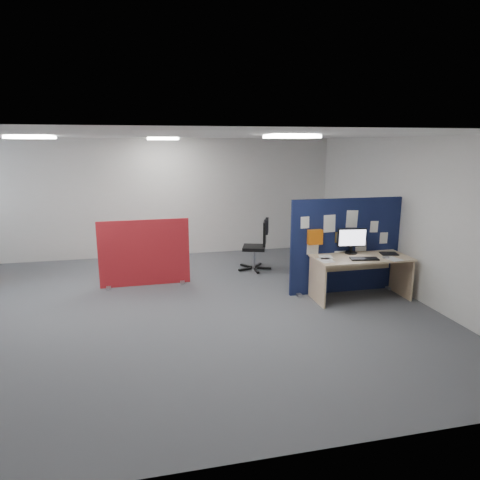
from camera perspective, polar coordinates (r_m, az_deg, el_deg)
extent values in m
plane|color=#4B4E53|center=(6.97, -12.61, -9.33)|extent=(9.00, 9.00, 0.00)
cube|color=white|center=(6.47, -13.80, 13.44)|extent=(9.00, 7.00, 0.02)
cube|color=silver|center=(10.04, -13.13, 5.39)|extent=(9.00, 0.02, 2.70)
cube|color=silver|center=(3.22, -13.32, -10.20)|extent=(9.00, 0.02, 2.70)
cube|color=silver|center=(7.93, 21.39, 2.94)|extent=(0.02, 7.00, 2.70)
cube|color=white|center=(5.80, 6.84, 13.53)|extent=(0.60, 0.60, 0.04)
cube|color=white|center=(7.14, -26.11, 12.20)|extent=(0.60, 0.60, 0.04)
cube|color=white|center=(8.98, -10.30, 13.13)|extent=(0.60, 0.60, 0.04)
cube|color=#101D3E|center=(7.70, 13.89, -0.75)|extent=(2.02, 0.06, 1.67)
cube|color=#98989D|center=(7.59, 7.69, -7.08)|extent=(0.08, 0.30, 0.04)
cube|color=#98989D|center=(8.33, 18.93, -5.87)|extent=(0.08, 0.30, 0.04)
cube|color=white|center=(7.26, 8.66, 2.32)|extent=(0.15, 0.01, 0.20)
cube|color=white|center=(7.44, 11.84, 2.15)|extent=(0.21, 0.01, 0.30)
cube|color=white|center=(7.61, 14.70, 2.73)|extent=(0.21, 0.01, 0.30)
cube|color=white|center=(7.84, 17.45, 1.70)|extent=(0.15, 0.01, 0.20)
cube|color=white|center=(7.40, 9.69, -0.77)|extent=(0.21, 0.01, 0.30)
cube|color=white|center=(7.81, 15.81, -1.18)|extent=(0.21, 0.01, 0.30)
cube|color=white|center=(7.98, 18.61, 0.26)|extent=(0.15, 0.01, 0.20)
cube|color=white|center=(7.67, 13.14, -2.51)|extent=(0.21, 0.01, 0.30)
cube|color=gold|center=(7.59, 13.40, 0.37)|extent=(0.24, 0.01, 0.18)
cube|color=orange|center=(7.33, 9.97, 0.39)|extent=(0.25, 0.10, 0.25)
cube|color=tan|center=(7.43, 15.90, -2.30)|extent=(1.61, 0.72, 0.03)
cube|color=tan|center=(7.20, 10.25, -5.51)|extent=(0.03, 0.66, 0.70)
cube|color=tan|center=(7.92, 20.70, -4.46)|extent=(0.03, 0.66, 0.70)
cube|color=tan|center=(7.75, 14.67, -2.87)|extent=(1.45, 0.02, 0.30)
cylinder|color=black|center=(7.61, 14.57, -1.68)|extent=(0.21, 0.21, 0.02)
cube|color=black|center=(7.59, 14.60, -1.22)|extent=(0.05, 0.04, 0.10)
cube|color=black|center=(7.54, 14.69, 0.32)|extent=(0.50, 0.09, 0.31)
cube|color=silver|center=(7.53, 14.76, 0.29)|extent=(0.46, 0.06, 0.27)
cube|color=black|center=(7.27, 16.23, -2.41)|extent=(0.48, 0.27, 0.02)
cube|color=#98989D|center=(7.47, 18.84, -2.18)|extent=(0.11, 0.08, 0.03)
cube|color=black|center=(7.76, 19.25, -1.73)|extent=(0.32, 0.28, 0.01)
cube|color=#AF162D|center=(8.05, -12.61, -1.69)|extent=(1.64, 0.08, 1.23)
cube|color=#98989D|center=(8.25, -17.10, -5.93)|extent=(0.08, 0.30, 0.04)
cube|color=#98989D|center=(8.24, -7.72, -5.48)|extent=(0.08, 0.30, 0.04)
cube|color=black|center=(8.95, 3.25, -3.76)|extent=(0.30, 0.14, 0.04)
cube|color=black|center=(9.16, 2.38, -3.37)|extent=(0.22, 0.27, 0.04)
cube|color=black|center=(9.10, 0.82, -3.46)|extent=(0.21, 0.27, 0.04)
cube|color=black|center=(8.86, 0.68, -3.92)|extent=(0.30, 0.13, 0.04)
cube|color=black|center=(8.76, 2.21, -4.11)|extent=(0.05, 0.30, 0.04)
cylinder|color=#98989D|center=(8.91, 1.88, -2.45)|extent=(0.06, 0.06, 0.41)
cube|color=black|center=(8.85, 1.89, -1.03)|extent=(0.57, 0.57, 0.07)
cube|color=black|center=(8.77, 3.32, 0.93)|extent=(0.18, 0.41, 0.49)
cube|color=black|center=(8.74, 3.59, 1.87)|extent=(0.18, 0.37, 0.30)
cube|color=white|center=(7.07, 11.36, -2.67)|extent=(0.22, 0.31, 0.00)
cube|color=white|center=(7.28, 11.35, -2.24)|extent=(0.27, 0.34, 0.00)
cube|color=white|center=(7.46, 19.68, -2.37)|extent=(0.26, 0.34, 0.00)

